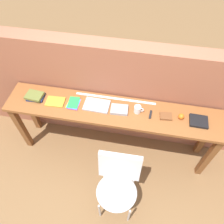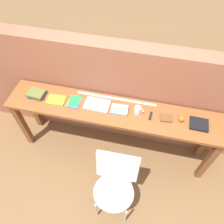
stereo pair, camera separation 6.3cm
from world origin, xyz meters
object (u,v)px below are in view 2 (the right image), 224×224
(pamphlet_pile_colourful, at_px, (74,102))
(leather_journal_brown, at_px, (166,118))
(book_repair_rightmost, at_px, (199,124))
(book_stack_leftmost, at_px, (37,94))
(sports_ball_small, at_px, (181,119))
(mug, at_px, (138,110))
(book_open_centre, at_px, (97,105))
(multitool_folded, at_px, (150,116))
(magazine_cycling, at_px, (56,100))
(chair_white_moulded, at_px, (115,184))

(pamphlet_pile_colourful, bearing_deg, leather_journal_brown, -0.17)
(book_repair_rightmost, bearing_deg, book_stack_leftmost, -179.34)
(leather_journal_brown, bearing_deg, sports_ball_small, -1.80)
(mug, height_order, sports_ball_small, mug)
(leather_journal_brown, distance_m, book_repair_rightmost, 0.35)
(pamphlet_pile_colourful, bearing_deg, book_open_centre, 3.91)
(multitool_folded, bearing_deg, mug, 172.63)
(magazine_cycling, distance_m, multitool_folded, 1.10)
(pamphlet_pile_colourful, height_order, book_repair_rightmost, book_repair_rightmost)
(pamphlet_pile_colourful, xyz_separation_m, book_open_centre, (0.27, 0.02, 0.00))
(chair_white_moulded, relative_size, sports_ball_small, 13.69)
(chair_white_moulded, xyz_separation_m, book_stack_leftmost, (-1.11, 0.71, 0.38))
(pamphlet_pile_colourful, relative_size, book_repair_rightmost, 0.99)
(multitool_folded, height_order, leather_journal_brown, leather_journal_brown)
(sports_ball_small, bearing_deg, magazine_cycling, -179.09)
(book_repair_rightmost, bearing_deg, magazine_cycling, -178.63)
(chair_white_moulded, relative_size, book_open_centre, 3.06)
(leather_journal_brown, bearing_deg, book_repair_rightmost, -6.77)
(mug, relative_size, sports_ball_small, 1.69)
(book_open_centre, height_order, mug, mug)
(mug, height_order, leather_journal_brown, mug)
(leather_journal_brown, bearing_deg, book_stack_leftmost, 173.91)
(chair_white_moulded, height_order, pamphlet_pile_colourful, pamphlet_pile_colourful)
(chair_white_moulded, height_order, magazine_cycling, magazine_cycling)
(pamphlet_pile_colourful, relative_size, mug, 1.74)
(magazine_cycling, bearing_deg, book_stack_leftmost, 172.21)
(magazine_cycling, distance_m, leather_journal_brown, 1.27)
(book_open_centre, distance_m, sports_ball_small, 0.95)
(pamphlet_pile_colourful, distance_m, book_open_centre, 0.27)
(book_stack_leftmost, distance_m, book_repair_rightmost, 1.88)
(book_repair_rightmost, bearing_deg, mug, 179.28)
(mug, xyz_separation_m, book_repair_rightmost, (0.67, -0.02, -0.03))
(chair_white_moulded, bearing_deg, magazine_cycling, 141.17)
(book_stack_leftmost, height_order, leather_journal_brown, book_stack_leftmost)
(chair_white_moulded, height_order, sports_ball_small, sports_ball_small)
(pamphlet_pile_colourful, bearing_deg, mug, 0.96)
(book_open_centre, bearing_deg, sports_ball_small, 0.92)
(pamphlet_pile_colourful, xyz_separation_m, book_repair_rightmost, (1.41, -0.01, 0.01))
(book_stack_leftmost, distance_m, book_open_centre, 0.74)
(book_open_centre, relative_size, mug, 2.65)
(book_stack_leftmost, relative_size, magazine_cycling, 1.00)
(chair_white_moulded, relative_size, multitool_folded, 8.10)
(book_stack_leftmost, distance_m, sports_ball_small, 1.69)
(mug, height_order, book_repair_rightmost, mug)
(mug, height_order, multitool_folded, mug)
(chair_white_moulded, bearing_deg, multitool_folded, 70.59)
(magazine_cycling, distance_m, book_repair_rightmost, 1.62)
(chair_white_moulded, relative_size, mug, 8.10)
(book_stack_leftmost, xyz_separation_m, book_open_centre, (0.74, 0.01, -0.02))
(magazine_cycling, xyz_separation_m, book_open_centre, (0.49, 0.03, 0.00))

